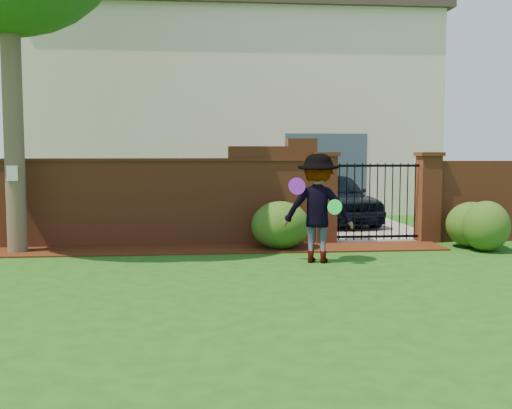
{
  "coord_description": "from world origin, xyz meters",
  "views": [
    {
      "loc": [
        -0.26,
        -8.26,
        1.92
      ],
      "look_at": [
        0.7,
        1.4,
        1.05
      ],
      "focal_mm": 42.56,
      "sensor_mm": 36.0,
      "label": 1
    }
  ],
  "objects": [
    {
      "name": "frisbee_green",
      "position": [
        2.04,
        1.58,
        0.98
      ],
      "size": [
        0.24,
        0.19,
        0.26
      ],
      "primitive_type": "cylinder",
      "rotation": [
        1.43,
        0.0,
        -0.61
      ],
      "color": "green",
      "rests_on": "man"
    },
    {
      "name": "shrub_middle",
      "position": [
        5.23,
        2.68,
        0.48
      ],
      "size": [
        0.88,
        0.88,
        0.96
      ],
      "primitive_type": "ellipsoid",
      "color": "#1C4815",
      "rests_on": "ground"
    },
    {
      "name": "driveway",
      "position": [
        3.5,
        8.0,
        0.01
      ],
      "size": [
        3.2,
        8.0,
        0.01
      ],
      "primitive_type": "cube",
      "color": "gray",
      "rests_on": "ground"
    },
    {
      "name": "frisbee_purple",
      "position": [
        1.43,
        1.76,
        1.32
      ],
      "size": [
        0.3,
        0.12,
        0.29
      ],
      "primitive_type": "cylinder",
      "rotation": [
        1.36,
        0.0,
        0.13
      ],
      "color": "purple",
      "rests_on": "man"
    },
    {
      "name": "brick_wall",
      "position": [
        -2.01,
        4.0,
        0.93
      ],
      "size": [
        8.7,
        0.31,
        2.16
      ],
      "color": "brown",
      "rests_on": "ground"
    },
    {
      "name": "shrub_left",
      "position": [
        1.37,
        3.32,
        0.47
      ],
      "size": [
        1.14,
        1.14,
        0.93
      ],
      "primitive_type": "ellipsoid",
      "color": "#1C4815",
      "rests_on": "ground"
    },
    {
      "name": "pillar_right",
      "position": [
        4.6,
        4.0,
        0.96
      ],
      "size": [
        0.5,
        0.5,
        1.88
      ],
      "color": "brown",
      "rests_on": "ground"
    },
    {
      "name": "car",
      "position": [
        3.34,
        7.19,
        0.68
      ],
      "size": [
        2.2,
        4.18,
        1.35
      ],
      "primitive_type": "imported",
      "rotation": [
        0.0,
        0.0,
        0.16
      ],
      "color": "black",
      "rests_on": "ground"
    },
    {
      "name": "house",
      "position": [
        1.0,
        12.0,
        3.16
      ],
      "size": [
        12.4,
        6.4,
        6.3
      ],
      "color": "beige",
      "rests_on": "ground"
    },
    {
      "name": "shrub_right",
      "position": [
        5.18,
        3.16,
        0.45
      ],
      "size": [
        1.02,
        1.02,
        0.9
      ],
      "primitive_type": "ellipsoid",
      "color": "#1C4815",
      "rests_on": "ground"
    },
    {
      "name": "mulch_bed",
      "position": [
        -0.95,
        3.34,
        0.01
      ],
      "size": [
        11.1,
        1.08,
        0.03
      ],
      "primitive_type": "cube",
      "color": "#321509",
      "rests_on": "ground"
    },
    {
      "name": "iron_gate",
      "position": [
        3.5,
        4.0,
        0.85
      ],
      "size": [
        1.78,
        0.03,
        1.6
      ],
      "color": "black",
      "rests_on": "ground"
    },
    {
      "name": "paper_notice",
      "position": [
        -3.6,
        3.21,
        1.5
      ],
      "size": [
        0.2,
        0.01,
        0.28
      ],
      "primitive_type": "cube",
      "color": "white",
      "rests_on": "tree"
    },
    {
      "name": "ground",
      "position": [
        0.0,
        0.0,
        -0.01
      ],
      "size": [
        80.0,
        80.0,
        0.01
      ],
      "primitive_type": "cube",
      "color": "#194812",
      "rests_on": "ground"
    },
    {
      "name": "man",
      "position": [
        1.8,
        1.88,
        0.93
      ],
      "size": [
        1.36,
        1.04,
        1.86
      ],
      "primitive_type": "imported",
      "rotation": [
        0.0,
        0.0,
        2.82
      ],
      "color": "gray",
      "rests_on": "ground"
    },
    {
      "name": "pillar_left",
      "position": [
        2.4,
        4.0,
        0.96
      ],
      "size": [
        0.5,
        0.5,
        1.88
      ],
      "color": "brown",
      "rests_on": "ground"
    }
  ]
}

